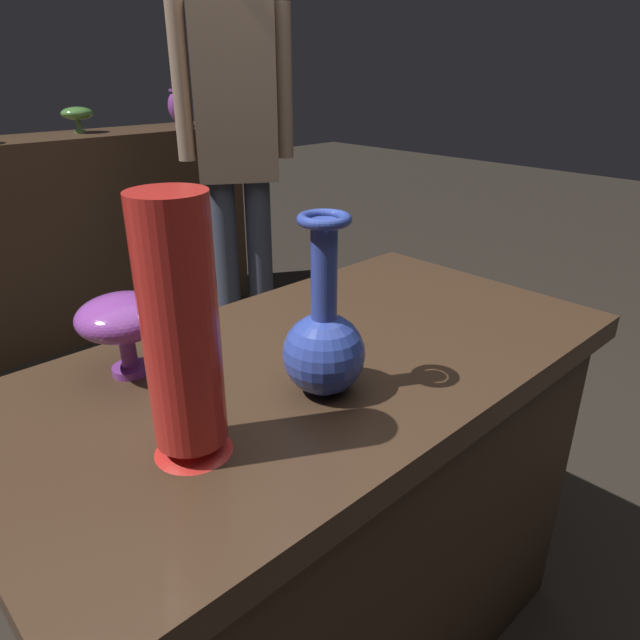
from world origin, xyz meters
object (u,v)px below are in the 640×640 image
at_px(vase_centerpiece, 324,342).
at_px(shelf_vase_far_right, 180,106).
at_px(vase_left_accent, 181,336).
at_px(shelf_vase_right, 77,114).
at_px(visitor_near_right, 236,137).
at_px(vase_tall_behind, 123,319).

relative_size(vase_centerpiece, shelf_vase_far_right, 1.59).
bearing_deg(vase_centerpiece, shelf_vase_far_right, 63.71).
relative_size(vase_left_accent, shelf_vase_right, 2.44).
distance_m(shelf_vase_far_right, visitor_near_right, 0.90).
xyz_separation_m(vase_left_accent, shelf_vase_far_right, (1.36, 2.26, 0.11)).
height_order(vase_left_accent, visitor_near_right, visitor_near_right).
bearing_deg(shelf_vase_far_right, vase_tall_behind, -123.67).
height_order(shelf_vase_far_right, shelf_vase_right, shelf_vase_far_right).
relative_size(vase_centerpiece, visitor_near_right, 0.17).
distance_m(vase_left_accent, shelf_vase_right, 2.49).
xyz_separation_m(shelf_vase_far_right, shelf_vase_right, (-0.52, 0.08, -0.02)).
bearing_deg(shelf_vase_right, visitor_near_right, -74.71).
xyz_separation_m(vase_centerpiece, vase_tall_behind, (-0.21, 0.28, 0.01)).
bearing_deg(visitor_near_right, vase_tall_behind, 78.77).
height_order(vase_centerpiece, shelf_vase_right, shelf_vase_right).
bearing_deg(vase_tall_behind, vase_left_accent, -98.78).
height_order(vase_centerpiece, visitor_near_right, visitor_near_right).
bearing_deg(vase_left_accent, vase_centerpiece, -1.66).
bearing_deg(shelf_vase_right, vase_left_accent, -109.89).
relative_size(shelf_vase_far_right, shelf_vase_right, 1.26).
height_order(vase_left_accent, shelf_vase_far_right, shelf_vase_far_right).
relative_size(vase_left_accent, shelf_vase_far_right, 1.94).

